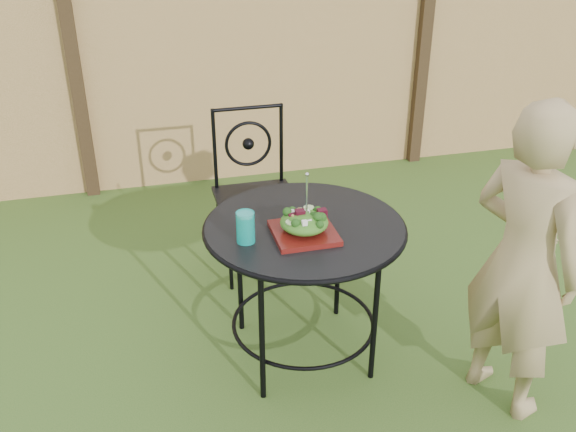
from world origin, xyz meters
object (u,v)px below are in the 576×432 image
at_px(diner, 523,263).
at_px(salad_plate, 304,233).
at_px(patio_table, 304,251).
at_px(patio_chair, 254,188).

bearing_deg(diner, salad_plate, 41.07).
xyz_separation_m(patio_table, diner, (0.79, -0.51, 0.12)).
relative_size(patio_chair, salad_plate, 3.52).
height_order(patio_chair, diner, diner).
bearing_deg(diner, patio_chair, 8.95).
distance_m(patio_table, diner, 0.95).
bearing_deg(patio_table, patio_chair, 93.19).
xyz_separation_m(patio_table, patio_chair, (-0.05, 0.89, -0.08)).
height_order(patio_chair, salad_plate, patio_chair).
bearing_deg(patio_chair, diner, -59.10).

